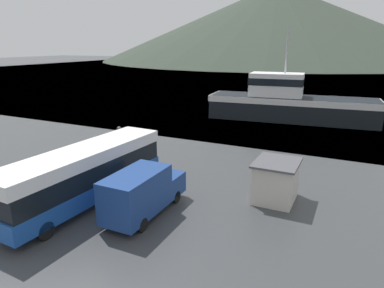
{
  "coord_description": "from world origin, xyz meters",
  "views": [
    {
      "loc": [
        10.87,
        -4.8,
        8.79
      ],
      "look_at": [
        0.79,
        15.96,
        2.0
      ],
      "focal_mm": 32.0,
      "sensor_mm": 36.0,
      "label": 1
    }
  ],
  "objects_px": {
    "tour_bus": "(86,173)",
    "dock_kiosk": "(276,181)",
    "delivery_van": "(143,191)",
    "storage_bin": "(46,167)",
    "fishing_boat": "(288,102)"
  },
  "relations": [
    {
      "from": "tour_bus",
      "to": "dock_kiosk",
      "type": "height_order",
      "value": "tour_bus"
    },
    {
      "from": "delivery_van",
      "to": "storage_bin",
      "type": "xyz_separation_m",
      "value": [
        -9.04,
        1.7,
        -0.64
      ]
    },
    {
      "from": "fishing_boat",
      "to": "storage_bin",
      "type": "bearing_deg",
      "value": -29.41
    },
    {
      "from": "tour_bus",
      "to": "delivery_van",
      "type": "bearing_deg",
      "value": 5.37
    },
    {
      "from": "tour_bus",
      "to": "fishing_boat",
      "type": "relative_size",
      "value": 0.56
    },
    {
      "from": "delivery_van",
      "to": "storage_bin",
      "type": "bearing_deg",
      "value": 169.01
    },
    {
      "from": "tour_bus",
      "to": "dock_kiosk",
      "type": "xyz_separation_m",
      "value": [
        9.58,
        5.07,
        -0.63
      ]
    },
    {
      "from": "delivery_van",
      "to": "storage_bin",
      "type": "height_order",
      "value": "delivery_van"
    },
    {
      "from": "dock_kiosk",
      "to": "delivery_van",
      "type": "bearing_deg",
      "value": -140.23
    },
    {
      "from": "dock_kiosk",
      "to": "tour_bus",
      "type": "bearing_deg",
      "value": -152.14
    },
    {
      "from": "tour_bus",
      "to": "dock_kiosk",
      "type": "distance_m",
      "value": 10.86
    },
    {
      "from": "delivery_van",
      "to": "fishing_boat",
      "type": "height_order",
      "value": "fishing_boat"
    },
    {
      "from": "dock_kiosk",
      "to": "storage_bin",
      "type": "bearing_deg",
      "value": -167.9
    },
    {
      "from": "fishing_boat",
      "to": "delivery_van",
      "type": "bearing_deg",
      "value": -10.43
    },
    {
      "from": "tour_bus",
      "to": "dock_kiosk",
      "type": "bearing_deg",
      "value": 30.71
    }
  ]
}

